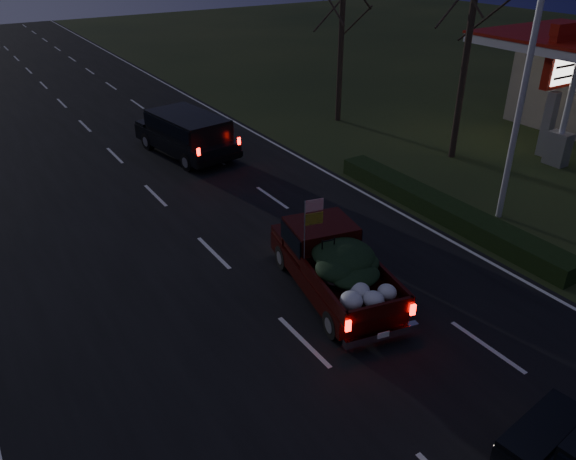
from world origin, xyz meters
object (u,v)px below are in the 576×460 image
gas_price_pylon (561,68)px  pickup_truck (334,261)px  lead_suv (187,131)px  light_pole (530,54)px

gas_price_pylon → pickup_truck: gas_price_pylon is taller
pickup_truck → lead_suv: pickup_truck is taller
gas_price_pylon → pickup_truck: 14.84m
light_pole → gas_price_pylon: (6.50, 2.99, -1.71)m
light_pole → pickup_truck: light_pole is taller
light_pole → gas_price_pylon: 7.36m
light_pole → lead_suv: size_ratio=1.66×
gas_price_pylon → lead_suv: 15.82m
pickup_truck → lead_suv: bearing=96.7°
gas_price_pylon → lead_suv: (-13.21, 8.29, -2.63)m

